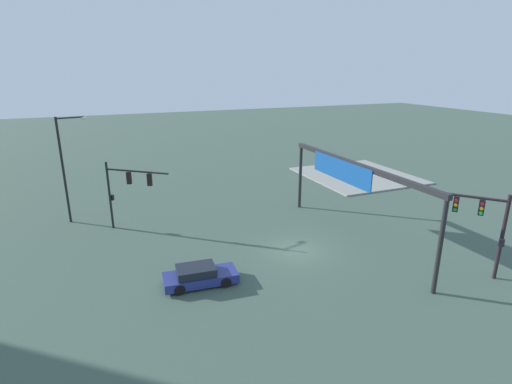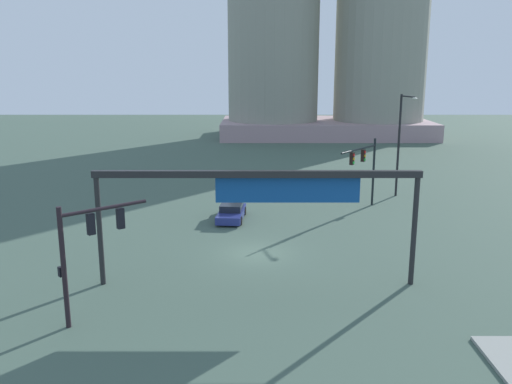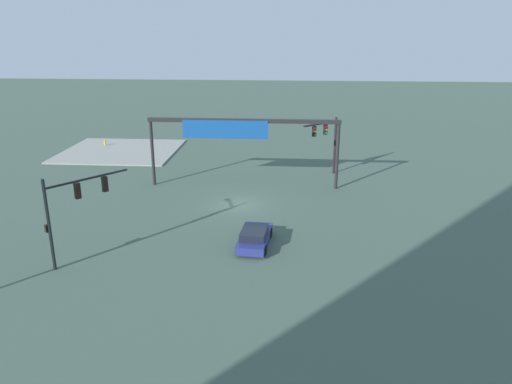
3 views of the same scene
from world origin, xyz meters
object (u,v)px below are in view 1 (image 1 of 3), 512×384
at_px(sedan_car_approaching, 199,276).
at_px(fire_hydrant_on_curb, 359,166).
at_px(streetlamp_curved_arm, 66,163).
at_px(traffic_signal_near_corner, 125,185).
at_px(traffic_signal_opposite_side, 486,221).

relative_size(sedan_car_approaching, fire_hydrant_on_curb, 6.45).
xyz_separation_m(streetlamp_curved_arm, sedan_car_approaching, (-14.39, -7.30, -4.57)).
relative_size(traffic_signal_near_corner, streetlamp_curved_arm, 0.62).
relative_size(traffic_signal_near_corner, sedan_car_approaching, 1.22).
distance_m(traffic_signal_near_corner, fire_hydrant_on_curb, 31.37).
height_order(traffic_signal_opposite_side, streetlamp_curved_arm, streetlamp_curved_arm).
distance_m(traffic_signal_opposite_side, fire_hydrant_on_curb, 27.77).
bearing_deg(traffic_signal_near_corner, sedan_car_approaching, -35.39).
xyz_separation_m(traffic_signal_opposite_side, fire_hydrant_on_curb, (25.68, -10.06, -3.21)).
bearing_deg(traffic_signal_opposite_side, streetlamp_curved_arm, 9.60).
distance_m(traffic_signal_near_corner, traffic_signal_opposite_side, 25.55).
bearing_deg(traffic_signal_near_corner, fire_hydrant_on_curb, 56.07).
relative_size(traffic_signal_near_corner, traffic_signal_opposite_side, 1.01).
relative_size(streetlamp_curved_arm, fire_hydrant_on_curb, 12.60).
distance_m(traffic_signal_near_corner, sedan_car_approaching, 11.45).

